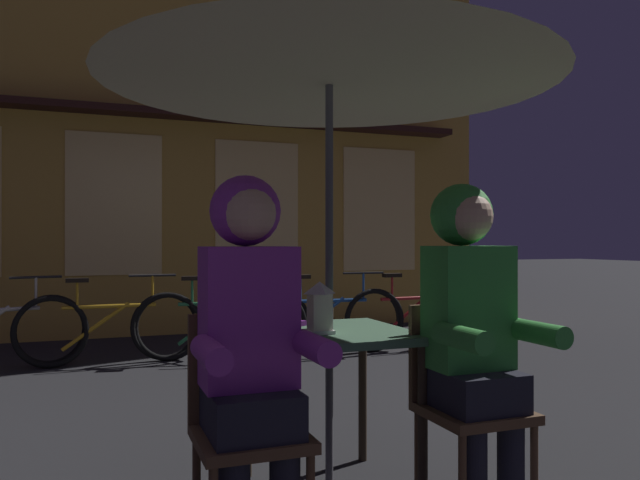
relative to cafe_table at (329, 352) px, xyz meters
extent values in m
cube|color=#42664C|center=(0.00, 0.00, 0.08)|extent=(0.72, 0.72, 0.04)
cylinder|color=#2D2319|center=(-0.31, -0.31, -0.29)|extent=(0.04, 0.04, 0.70)
cylinder|color=#2D2319|center=(0.31, -0.31, -0.29)|extent=(0.04, 0.04, 0.70)
cylinder|color=#2D2319|center=(-0.31, 0.31, -0.29)|extent=(0.04, 0.04, 0.70)
cylinder|color=#2D2319|center=(0.31, 0.31, -0.29)|extent=(0.04, 0.04, 0.70)
cylinder|color=#4C4C51|center=(0.00, 0.00, 0.49)|extent=(0.04, 0.04, 2.25)
cone|color=tan|center=(0.00, 0.00, 1.42)|extent=(2.10, 2.10, 0.38)
cube|color=white|center=(-0.07, -0.07, 0.11)|extent=(0.11, 0.11, 0.02)
cube|color=white|center=(-0.07, -0.07, 0.20)|extent=(0.09, 0.09, 0.16)
pyramid|color=white|center=(-0.07, -0.07, 0.31)|extent=(0.11, 0.11, 0.06)
cube|color=#513823|center=(-0.48, -0.44, -0.21)|extent=(0.40, 0.40, 0.04)
cylinder|color=#513823|center=(-0.31, -0.27, -0.43)|extent=(0.03, 0.03, 0.41)
cube|color=#513823|center=(-0.48, -0.26, 0.02)|extent=(0.40, 0.03, 0.42)
cube|color=#513823|center=(0.48, -0.44, -0.21)|extent=(0.40, 0.40, 0.04)
cylinder|color=#513823|center=(0.65, -0.61, -0.43)|extent=(0.03, 0.03, 0.41)
cylinder|color=#513823|center=(0.65, -0.27, -0.43)|extent=(0.03, 0.03, 0.41)
cylinder|color=#513823|center=(0.31, -0.27, -0.43)|extent=(0.03, 0.03, 0.41)
cube|color=#513823|center=(0.48, -0.26, 0.02)|extent=(0.40, 0.03, 0.42)
cube|color=black|center=(-0.48, -0.44, -0.11)|extent=(0.32, 0.36, 0.16)
cube|color=purple|center=(-0.48, -0.40, 0.23)|extent=(0.34, 0.22, 0.52)
cylinder|color=purple|center=(-0.30, -0.62, 0.14)|extent=(0.09, 0.30, 0.09)
cylinder|color=purple|center=(-0.66, -0.62, 0.14)|extent=(0.09, 0.30, 0.09)
sphere|color=tan|center=(-0.48, -0.40, 0.62)|extent=(0.21, 0.21, 0.21)
sphere|color=purple|center=(-0.48, -0.35, 0.63)|extent=(0.27, 0.27, 0.27)
cylinder|color=black|center=(0.57, -0.57, -0.41)|extent=(0.11, 0.11, 0.45)
cylinder|color=black|center=(0.39, -0.57, -0.41)|extent=(0.11, 0.11, 0.45)
cube|color=black|center=(0.48, -0.44, -0.11)|extent=(0.32, 0.36, 0.16)
cube|color=#338C38|center=(0.48, -0.40, 0.23)|extent=(0.34, 0.22, 0.52)
cylinder|color=#338C38|center=(0.66, -0.62, 0.14)|extent=(0.09, 0.30, 0.09)
cylinder|color=#338C38|center=(0.30, -0.62, 0.14)|extent=(0.09, 0.30, 0.09)
sphere|color=tan|center=(0.48, -0.40, 0.62)|extent=(0.21, 0.21, 0.21)
sphere|color=#338C38|center=(0.48, -0.35, 0.63)|extent=(0.27, 0.27, 0.27)
cube|color=gold|center=(-0.76, 5.40, 2.46)|extent=(10.00, 0.60, 6.20)
cube|color=#F4D17A|center=(-0.76, 5.09, 0.96)|extent=(1.10, 0.02, 1.70)
cube|color=#F4D17A|center=(1.00, 5.09, 0.96)|extent=(1.10, 0.02, 1.70)
cube|color=#F4D17A|center=(2.76, 5.09, 0.96)|extent=(1.10, 0.02, 1.70)
cube|color=#331914|center=(-0.76, 4.95, 2.06)|extent=(9.00, 0.36, 0.08)
torus|color=black|center=(-1.38, 3.55, -0.31)|extent=(0.65, 0.19, 0.66)
cylinder|color=#ADA89E|center=(-1.50, 3.52, 0.05)|extent=(0.02, 0.02, 0.28)
cylinder|color=black|center=(-1.50, 3.52, 0.19)|extent=(0.43, 0.12, 0.02)
torus|color=black|center=(-0.35, 3.45, -0.31)|extent=(0.66, 0.07, 0.66)
torus|color=black|center=(-1.37, 3.42, -0.31)|extent=(0.66, 0.07, 0.66)
cylinder|color=#B78419|center=(-0.86, 3.44, -0.09)|extent=(0.84, 0.06, 0.04)
cylinder|color=#B78419|center=(-0.98, 3.43, -0.28)|extent=(0.61, 0.05, 0.44)
cylinder|color=#B78419|center=(-1.14, 3.43, 0.03)|extent=(0.02, 0.02, 0.24)
cube|color=black|center=(-1.14, 3.43, 0.16)|extent=(0.20, 0.08, 0.04)
cylinder|color=#B78419|center=(-0.47, 3.45, 0.05)|extent=(0.02, 0.02, 0.28)
cylinder|color=black|center=(-0.47, 3.45, 0.19)|extent=(0.44, 0.03, 0.02)
torus|color=black|center=(0.67, 3.21, -0.31)|extent=(0.66, 0.17, 0.66)
torus|color=black|center=(-0.33, 3.40, -0.31)|extent=(0.66, 0.17, 0.66)
cylinder|color=#236B3D|center=(0.17, 3.31, -0.09)|extent=(0.83, 0.19, 0.04)
cylinder|color=#236B3D|center=(0.05, 3.33, -0.28)|extent=(0.60, 0.15, 0.44)
cylinder|color=#236B3D|center=(-0.11, 3.36, 0.03)|extent=(0.02, 0.02, 0.24)
cube|color=black|center=(-0.11, 3.36, 0.16)|extent=(0.21, 0.12, 0.04)
cylinder|color=#236B3D|center=(0.55, 3.24, 0.05)|extent=(0.02, 0.02, 0.28)
cylinder|color=black|center=(0.55, 3.24, 0.19)|extent=(0.44, 0.11, 0.02)
torus|color=black|center=(1.75, 3.16, -0.31)|extent=(0.66, 0.11, 0.66)
torus|color=black|center=(0.74, 3.26, -0.31)|extent=(0.66, 0.11, 0.66)
cylinder|color=#1E4C93|center=(1.24, 3.21, -0.09)|extent=(0.84, 0.11, 0.04)
cylinder|color=#1E4C93|center=(1.12, 3.22, -0.28)|extent=(0.61, 0.09, 0.44)
cylinder|color=#1E4C93|center=(0.96, 3.24, 0.03)|extent=(0.02, 0.02, 0.24)
cube|color=black|center=(0.96, 3.24, 0.16)|extent=(0.21, 0.10, 0.04)
cylinder|color=#1E4C93|center=(1.63, 3.17, 0.05)|extent=(0.02, 0.02, 0.28)
cylinder|color=black|center=(1.63, 3.17, 0.19)|extent=(0.44, 0.06, 0.02)
torus|color=black|center=(2.75, 3.20, -0.31)|extent=(0.66, 0.09, 0.66)
torus|color=black|center=(1.73, 3.14, -0.31)|extent=(0.66, 0.09, 0.66)
cylinder|color=maroon|center=(2.24, 3.17, -0.09)|extent=(0.84, 0.09, 0.04)
cylinder|color=maroon|center=(2.12, 3.16, -0.28)|extent=(0.61, 0.07, 0.44)
cylinder|color=maroon|center=(1.95, 3.16, 0.03)|extent=(0.02, 0.02, 0.24)
cube|color=black|center=(1.95, 3.16, 0.16)|extent=(0.20, 0.09, 0.04)
cylinder|color=maroon|center=(2.63, 3.19, 0.05)|extent=(0.02, 0.02, 0.28)
cylinder|color=black|center=(2.63, 3.19, 0.19)|extent=(0.44, 0.05, 0.02)
cube|color=#661E7A|center=(-0.16, 0.21, 0.11)|extent=(0.24, 0.21, 0.02)
camera|label=1|loc=(-1.03, -2.62, 0.51)|focal=34.34mm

